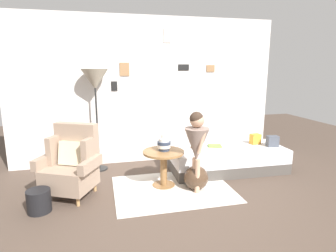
# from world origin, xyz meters

# --- Properties ---
(ground_plane) EXTENTS (12.00, 12.00, 0.00)m
(ground_plane) POSITION_xyz_m (0.00, 0.00, 0.00)
(ground_plane) COLOR #4C3D33
(gallery_wall) EXTENTS (4.80, 0.12, 2.60)m
(gallery_wall) POSITION_xyz_m (0.00, 1.95, 1.30)
(gallery_wall) COLOR silver
(gallery_wall) RESTS_ON ground
(rug) EXTENTS (1.66, 1.27, 0.01)m
(rug) POSITION_xyz_m (0.13, 0.56, 0.01)
(rug) COLOR silver
(rug) RESTS_ON ground
(armchair) EXTENTS (0.90, 0.81, 0.97)m
(armchair) POSITION_xyz_m (-1.25, 0.74, 0.44)
(armchair) COLOR tan
(armchair) RESTS_ON ground
(daybed) EXTENTS (1.92, 0.84, 0.40)m
(daybed) POSITION_xyz_m (1.21, 1.06, 0.20)
(daybed) COLOR #4C4742
(daybed) RESTS_ON ground
(pillow_head) EXTENTS (0.20, 0.14, 0.18)m
(pillow_head) POSITION_xyz_m (1.98, 0.97, 0.49)
(pillow_head) COLOR #474C56
(pillow_head) RESTS_ON daybed
(pillow_mid) EXTENTS (0.17, 0.13, 0.18)m
(pillow_mid) POSITION_xyz_m (1.78, 1.18, 0.49)
(pillow_mid) COLOR orange
(pillow_mid) RESTS_ON daybed
(side_table) EXTENTS (0.60, 0.60, 0.53)m
(side_table) POSITION_xyz_m (0.03, 0.71, 0.39)
(side_table) COLOR olive
(side_table) RESTS_ON ground
(vase_striped) EXTENTS (0.19, 0.19, 0.24)m
(vase_striped) POSITION_xyz_m (0.04, 0.74, 0.63)
(vase_striped) COLOR #2D384C
(vase_striped) RESTS_ON side_table
(floor_lamp) EXTENTS (0.44, 0.44, 1.70)m
(floor_lamp) POSITION_xyz_m (-0.90, 1.64, 1.48)
(floor_lamp) COLOR black
(floor_lamp) RESTS_ON ground
(person_child) EXTENTS (0.34, 0.34, 1.14)m
(person_child) POSITION_xyz_m (0.42, 0.41, 0.73)
(person_child) COLOR tan
(person_child) RESTS_ON ground
(book_on_daybed) EXTENTS (0.25, 0.21, 0.03)m
(book_on_daybed) POSITION_xyz_m (1.02, 1.18, 0.42)
(book_on_daybed) COLOR olive
(book_on_daybed) RESTS_ON daybed
(demijohn_near) EXTENTS (0.35, 0.35, 0.43)m
(demijohn_near) POSITION_xyz_m (0.45, 0.48, 0.18)
(demijohn_near) COLOR #473323
(demijohn_near) RESTS_ON ground
(magazine_basket) EXTENTS (0.28, 0.28, 0.28)m
(magazine_basket) POSITION_xyz_m (-1.61, 0.32, 0.14)
(magazine_basket) COLOR black
(magazine_basket) RESTS_ON ground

